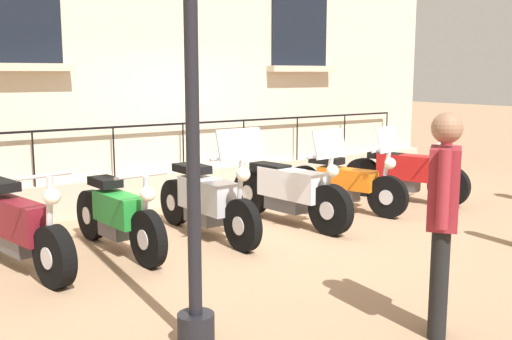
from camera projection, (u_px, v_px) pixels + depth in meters
ground_plane at (251, 229)px, 7.74m from camera, size 60.00×60.00×0.00m
building_facade at (168, 11)px, 9.12m from camera, size 0.82×10.61×6.08m
motorcycle_maroon at (18, 230)px, 6.10m from camera, size 2.13×0.70×1.08m
motorcycle_green at (118, 217)px, 6.69m from camera, size 2.00×0.61×0.98m
motorcycle_silver at (207, 201)px, 7.31m from camera, size 2.16×0.72×1.40m
motorcycle_white at (290, 192)px, 7.94m from camera, size 2.14×0.66×1.33m
motorcycle_orange at (346, 183)px, 8.73m from camera, size 1.98×0.80×1.29m
motorcycle_red at (405, 175)px, 9.41m from camera, size 2.01×0.92×1.00m
pedestrian_standing at (443, 211)px, 4.47m from camera, size 0.39×0.44×1.73m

